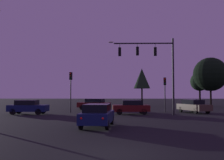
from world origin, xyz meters
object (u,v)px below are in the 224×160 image
car_crossing_right (28,107)px  car_far_lane (193,106)px  tree_center_horizon (142,79)px  car_parked_lot (94,104)px  traffic_light_corner_right (165,88)px  car_crossing_left (131,107)px  tree_behind_sign (210,74)px  tree_left_far (200,82)px  traffic_signal_mast_arm (153,61)px  car_nearside_lane (97,115)px  traffic_light_corner_left (71,84)px

car_crossing_right → car_far_lane: (18.38, 2.48, 0.00)m
tree_center_horizon → car_parked_lot: bearing=-123.3°
traffic_light_corner_right → car_far_lane: size_ratio=0.84×
car_crossing_left → tree_center_horizon: tree_center_horizon is taller
car_crossing_right → tree_behind_sign: tree_behind_sign is taller
tree_behind_sign → tree_left_far: tree_behind_sign is taller
traffic_signal_mast_arm → car_far_lane: size_ratio=1.63×
traffic_light_corner_right → car_crossing_left: size_ratio=1.01×
traffic_light_corner_right → car_nearside_lane: 15.62m
car_nearside_lane → car_crossing_left: bearing=75.6°
tree_center_horizon → traffic_light_corner_left: bearing=-120.4°
traffic_light_corner_right → tree_center_horizon: 16.72m
traffic_light_corner_right → car_crossing_left: traffic_light_corner_right is taller
traffic_signal_mast_arm → traffic_light_corner_right: size_ratio=1.93×
traffic_light_corner_right → car_parked_lot: (-8.81, 4.96, -2.13)m
car_nearside_lane → car_far_lane: (10.10, 13.19, -0.00)m
car_crossing_left → car_crossing_right: size_ratio=0.97×
car_far_lane → tree_center_horizon: 18.21m
car_nearside_lane → tree_center_horizon: bearing=79.3°
car_crossing_left → tree_behind_sign: size_ratio=0.49×
car_nearside_lane → tree_left_far: tree_left_far is taller
tree_behind_sign → tree_center_horizon: tree_behind_sign is taller
traffic_light_corner_left → car_crossing_left: (6.98, -2.48, -2.55)m
traffic_light_corner_right → car_crossing_right: 15.70m
car_nearside_lane → car_far_lane: 16.61m
car_crossing_right → tree_left_far: 33.85m
car_crossing_left → car_parked_lot: same height
traffic_light_corner_left → car_parked_lot: traffic_light_corner_left is taller
traffic_light_corner_left → car_crossing_right: 5.55m
car_far_lane → car_crossing_left: bearing=-163.0°
car_crossing_right → tree_behind_sign: 30.93m
traffic_signal_mast_arm → car_crossing_right: bearing=176.1°
traffic_signal_mast_arm → car_far_lane: (5.02, 3.37, -4.82)m
car_crossing_left → tree_center_horizon: 20.08m
traffic_signal_mast_arm → tree_center_horizon: (0.69, 20.57, -0.69)m
car_crossing_left → tree_left_far: size_ratio=0.65×
traffic_light_corner_right → car_nearside_lane: bearing=-116.7°
traffic_light_corner_left → car_crossing_right: (-4.11, -2.73, -2.55)m
traffic_signal_mast_arm → traffic_light_corner_left: (-9.24, 3.63, -2.28)m
tree_behind_sign → tree_left_far: bearing=92.2°
car_nearside_lane → car_crossing_left: same height
traffic_light_corner_right → car_far_lane: bearing=-11.4°
traffic_light_corner_right → car_crossing_left: bearing=-145.3°
car_nearside_lane → car_parked_lot: same height
traffic_signal_mast_arm → car_far_lane: bearing=33.9°
traffic_signal_mast_arm → tree_center_horizon: bearing=88.1°
car_far_lane → traffic_light_corner_right: bearing=168.6°
traffic_light_corner_left → tree_behind_sign: size_ratio=0.57×
traffic_light_corner_left → car_crossing_left: 7.84m
car_crossing_right → car_far_lane: size_ratio=0.86×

